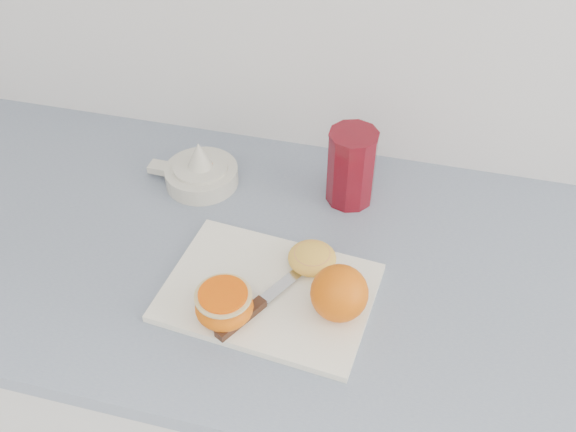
% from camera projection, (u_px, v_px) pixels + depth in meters
% --- Properties ---
extents(counter, '(2.27, 0.64, 0.89)m').
position_uv_depth(counter, '(274.00, 399.00, 1.35)').
color(counter, silver).
rests_on(counter, ground).
extents(cutting_board, '(0.33, 0.25, 0.01)m').
position_uv_depth(cutting_board, '(269.00, 292.00, 0.97)').
color(cutting_board, white).
rests_on(cutting_board, counter).
extents(whole_orange, '(0.08, 0.08, 0.08)m').
position_uv_depth(whole_orange, '(339.00, 293.00, 0.91)').
color(whole_orange, orange).
rests_on(whole_orange, cutting_board).
extents(half_orange, '(0.08, 0.08, 0.05)m').
position_uv_depth(half_orange, '(224.00, 305.00, 0.91)').
color(half_orange, orange).
rests_on(half_orange, cutting_board).
extents(squeezed_shell, '(0.08, 0.08, 0.03)m').
position_uv_depth(squeezed_shell, '(312.00, 258.00, 0.99)').
color(squeezed_shell, gold).
rests_on(squeezed_shell, cutting_board).
extents(paring_knife, '(0.11, 0.19, 0.01)m').
position_uv_depth(paring_knife, '(250.00, 311.00, 0.93)').
color(paring_knife, '#41251B').
rests_on(paring_knife, cutting_board).
extents(citrus_juicer, '(0.17, 0.13, 0.09)m').
position_uv_depth(citrus_juicer, '(200.00, 172.00, 1.16)').
color(citrus_juicer, white).
rests_on(citrus_juicer, counter).
extents(red_tumbler, '(0.09, 0.09, 0.14)m').
position_uv_depth(red_tumbler, '(351.00, 169.00, 1.10)').
color(red_tumbler, maroon).
rests_on(red_tumbler, counter).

